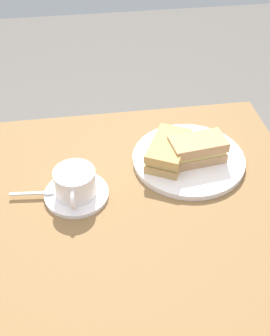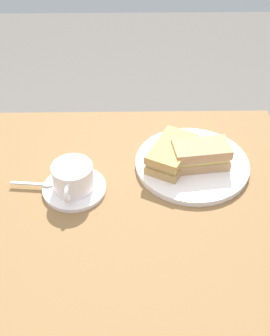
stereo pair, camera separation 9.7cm
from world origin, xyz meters
name	(u,v)px [view 2 (the right image)]	position (x,y,z in m)	size (l,w,h in m)	color
dining_table	(42,253)	(0.00, 0.00, 0.60)	(1.20, 0.74, 0.75)	brown
sandwich_plate	(192,164)	(-0.36, -0.14, 0.75)	(0.27, 0.27, 0.01)	white
sandwich_front	(201,155)	(-0.38, -0.13, 0.79)	(0.14, 0.08, 0.06)	tan
sandwich_back	(171,154)	(-0.31, -0.14, 0.79)	(0.13, 0.16, 0.05)	tan
coffee_saucer	(74,188)	(-0.09, -0.06, 0.75)	(0.14, 0.14, 0.01)	white
coffee_cup	(73,177)	(-0.09, -0.06, 0.79)	(0.09, 0.12, 0.06)	white
spoon	(39,184)	(-0.01, -0.07, 0.76)	(0.10, 0.02, 0.01)	silver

